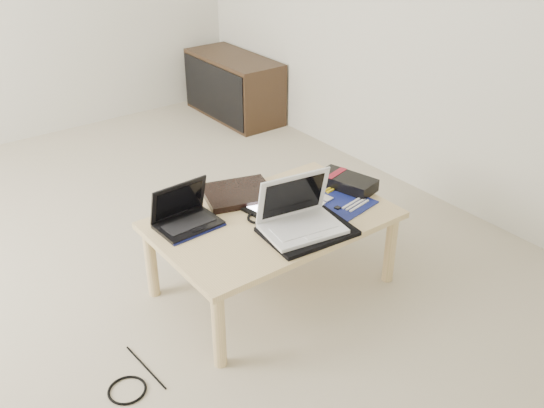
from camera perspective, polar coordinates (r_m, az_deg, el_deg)
ground at (r=3.29m, az=-15.39°, el=-5.88°), size 4.00×4.00×0.00m
coffee_table at (r=2.85m, az=0.08°, el=-2.10°), size 1.10×0.70×0.40m
media_cabinet at (r=5.08m, az=-3.67°, el=10.95°), size 0.41×0.90×0.50m
book at (r=3.00m, az=-3.19°, el=0.99°), size 0.40×0.36×0.03m
netbook at (r=2.78m, az=-8.15°, el=-1.18°), size 0.29×0.22×0.20m
tablet at (r=2.91m, az=0.22°, el=-0.12°), size 0.31×0.25×0.02m
remote at (r=2.96m, az=3.16°, el=0.37°), size 0.12×0.21×0.02m
neoprene_sleeve at (r=2.71m, az=3.36°, el=-2.59°), size 0.41×0.32×0.02m
white_laptop at (r=2.69m, az=2.60°, el=-1.26°), size 0.38×0.29×0.25m
motherboard at (r=2.98m, az=6.16°, el=0.36°), size 0.31×0.36×0.01m
gpu_box at (r=3.10m, az=7.03°, el=2.06°), size 0.22×0.32×0.07m
cable_coil at (r=2.81m, az=-1.28°, el=-1.31°), size 0.11×0.11×0.01m
floor_cable_coil at (r=2.59m, az=-13.48°, el=-16.67°), size 0.20×0.20×0.01m
floor_cable_trail at (r=2.67m, az=-11.80°, el=-14.80°), size 0.03×0.32×0.01m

